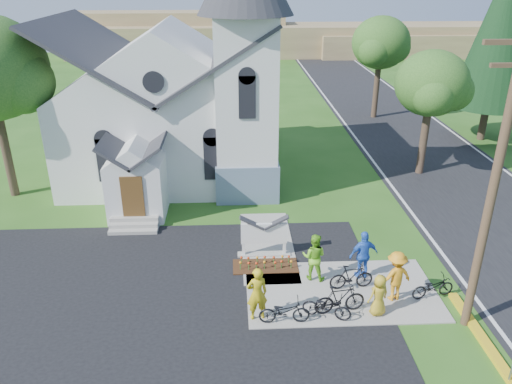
{
  "coord_description": "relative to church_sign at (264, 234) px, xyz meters",
  "views": [
    {
      "loc": [
        -2.41,
        -14.69,
        10.96
      ],
      "look_at": [
        -1.44,
        5.0,
        2.11
      ],
      "focal_mm": 35.0,
      "sensor_mm": 36.0,
      "label": 1
    }
  ],
  "objects": [
    {
      "name": "sidewalk",
      "position": [
        2.7,
        -2.7,
        -1.0
      ],
      "size": [
        7.0,
        4.0,
        0.05
      ],
      "primitive_type": "cube",
      "color": "gray",
      "rests_on": "ground"
    },
    {
      "name": "distant_hills",
      "position": [
        4.56,
        53.13,
        1.15
      ],
      "size": [
        61.0,
        10.0,
        5.6
      ],
      "color": "olive",
      "rests_on": "ground"
    },
    {
      "name": "cyclist_3",
      "position": [
        4.47,
        -3.26,
        -0.02
      ],
      "size": [
        1.38,
        1.02,
        1.91
      ],
      "primitive_type": "imported",
      "rotation": [
        0.0,
        0.0,
        3.41
      ],
      "color": "orange",
      "rests_on": "sidewalk"
    },
    {
      "name": "bike_2",
      "position": [
        1.86,
        -4.21,
        -0.54
      ],
      "size": [
        1.77,
        1.11,
        0.88
      ],
      "primitive_type": "imported",
      "rotation": [
        0.0,
        0.0,
        1.23
      ],
      "color": "black",
      "rests_on": "sidewalk"
    },
    {
      "name": "church_sign",
      "position": [
        0.0,
        0.0,
        0.0
      ],
      "size": [
        2.2,
        0.4,
        1.7
      ],
      "color": "gray",
      "rests_on": "ground"
    },
    {
      "name": "utility_pole",
      "position": [
        6.56,
        -4.7,
        4.38
      ],
      "size": [
        3.45,
        0.28,
        10.0
      ],
      "color": "#443222",
      "rests_on": "ground"
    },
    {
      "name": "bike_4",
      "position": [
        5.9,
        -3.24,
        -0.55
      ],
      "size": [
        1.71,
        0.87,
        0.86
      ],
      "primitive_type": "imported",
      "rotation": [
        0.0,
        0.0,
        1.77
      ],
      "color": "black",
      "rests_on": "sidewalk"
    },
    {
      "name": "church",
      "position": [
        -4.28,
        9.28,
        4.22
      ],
      "size": [
        12.35,
        12.0,
        13.0
      ],
      "color": "white",
      "rests_on": "ground"
    },
    {
      "name": "tree_road_near",
      "position": [
        9.7,
        8.8,
        4.18
      ],
      "size": [
        4.0,
        4.0,
        7.05
      ],
      "color": "#37271E",
      "rests_on": "ground"
    },
    {
      "name": "cyclist_2",
      "position": [
        3.67,
        -1.83,
        0.01
      ],
      "size": [
        1.23,
        0.72,
        1.97
      ],
      "primitive_type": "imported",
      "rotation": [
        0.0,
        0.0,
        3.36
      ],
      "color": "blue",
      "rests_on": "sidewalk"
    },
    {
      "name": "road",
      "position": [
        11.2,
        11.8,
        -1.02
      ],
      "size": [
        8.0,
        90.0,
        0.02
      ],
      "primitive_type": "cube",
      "color": "black",
      "rests_on": "ground"
    },
    {
      "name": "parking_lot",
      "position": [
        -5.8,
        -5.2,
        -1.02
      ],
      "size": [
        20.0,
        16.0,
        0.02
      ],
      "primitive_type": "cube",
      "color": "black",
      "rests_on": "ground"
    },
    {
      "name": "bike_1",
      "position": [
        3.08,
        -2.56,
        -0.48
      ],
      "size": [
        1.7,
        0.64,
        1.0
      ],
      "primitive_type": "imported",
      "rotation": [
        0.0,
        0.0,
        1.67
      ],
      "color": "black",
      "rests_on": "sidewalk"
    },
    {
      "name": "bike_3",
      "position": [
        2.35,
        -3.95,
        -0.43
      ],
      "size": [
        1.88,
        0.79,
        1.1
      ],
      "primitive_type": "imported",
      "rotation": [
        0.0,
        0.0,
        1.73
      ],
      "color": "black",
      "rests_on": "sidewalk"
    },
    {
      "name": "cyclist_1",
      "position": [
        1.77,
        -1.82,
        -0.03
      ],
      "size": [
        1.1,
        0.97,
        1.89
      ],
      "primitive_type": "imported",
      "rotation": [
        0.0,
        0.0,
        2.83
      ],
      "color": "#70C324",
      "rests_on": "sidewalk"
    },
    {
      "name": "bike_0",
      "position": [
        0.4,
        -4.4,
        -0.53
      ],
      "size": [
        1.72,
        0.61,
        0.9
      ],
      "primitive_type": "imported",
      "rotation": [
        0.0,
        0.0,
        1.56
      ],
      "color": "black",
      "rests_on": "sidewalk"
    },
    {
      "name": "ground",
      "position": [
        1.2,
        -3.2,
        -1.03
      ],
      "size": [
        120.0,
        120.0,
        0.0
      ],
      "primitive_type": "plane",
      "color": "#295618",
      "rests_on": "ground"
    },
    {
      "name": "tree_road_mid",
      "position": [
        10.2,
        20.8,
        4.75
      ],
      "size": [
        4.4,
        4.4,
        7.8
      ],
      "color": "#37271E",
      "rests_on": "ground"
    },
    {
      "name": "conifer",
      "position": [
        16.2,
        14.8,
        6.36
      ],
      "size": [
        5.2,
        5.2,
        12.4
      ],
      "color": "#37271E",
      "rests_on": "ground"
    },
    {
      "name": "cyclist_4",
      "position": [
        3.65,
        -4.09,
        -0.21
      ],
      "size": [
        0.87,
        0.71,
        1.53
      ],
      "primitive_type": "imported",
      "rotation": [
        0.0,
        0.0,
        3.49
      ],
      "color": "#B49721",
      "rests_on": "sidewalk"
    },
    {
      "name": "cyclist_0",
      "position": [
        -0.5,
        -4.11,
        0.01
      ],
      "size": [
        0.8,
        0.61,
        1.97
      ],
      "primitive_type": "imported",
      "rotation": [
        0.0,
        0.0,
        3.34
      ],
      "color": "gold",
      "rests_on": "sidewalk"
    },
    {
      "name": "flower_bed",
      "position": [
        0.0,
        -0.9,
        -0.99
      ],
      "size": [
        2.6,
        1.1,
        0.07
      ],
      "primitive_type": "cube",
      "color": "#341F0E",
      "rests_on": "ground"
    }
  ]
}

